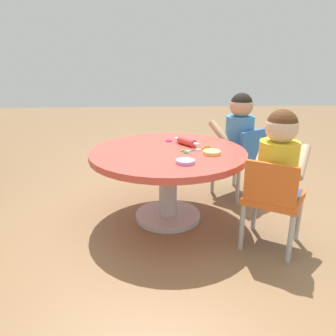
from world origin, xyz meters
TOP-DOWN VIEW (x-y plane):
  - ground_plane at (0.00, 0.00)m, footprint 10.00×10.00m
  - craft_table at (0.00, 0.00)m, footprint 1.00×1.00m
  - child_chair_left at (-0.39, -0.55)m, footprint 0.41×0.41m
  - seated_child_left at (-0.36, -0.58)m, footprint 0.44×0.41m
  - child_chair_right at (0.36, -0.58)m, footprint 0.42×0.42m
  - seated_child_right at (0.39, -0.56)m, footprint 0.44×0.42m
  - rolling_pin at (0.12, -0.13)m, footprint 0.20×0.16m
  - craft_scissors at (-0.03, -0.13)m, footprint 0.11×0.14m
  - playdough_blob_0 at (-0.27, -0.08)m, footprint 0.11×0.11m
  - playdough_blob_1 at (-0.10, -0.26)m, footprint 0.11×0.11m
  - cookie_cutter_0 at (0.03, -0.25)m, footprint 0.07×0.07m
  - cookie_cutter_1 at (0.23, -0.02)m, footprint 0.05×0.05m

SIDE VIEW (x-z plane):
  - ground_plane at x=0.00m, z-range 0.00..0.00m
  - child_chair_left at x=-0.39m, z-range 0.04..0.57m
  - child_chair_right at x=0.36m, z-range 0.04..0.57m
  - craft_table at x=0.00m, z-range 0.14..0.61m
  - craft_scissors at x=-0.03m, z-range 0.47..0.48m
  - cookie_cutter_0 at x=0.03m, z-range 0.48..0.49m
  - cookie_cutter_1 at x=0.23m, z-range 0.48..0.49m
  - playdough_blob_0 at x=-0.27m, z-range 0.48..0.50m
  - playdough_blob_1 at x=-0.10m, z-range 0.48..0.50m
  - rolling_pin at x=0.12m, z-range 0.48..0.53m
  - seated_child_left at x=-0.36m, z-range 0.28..0.79m
  - seated_child_right at x=0.39m, z-range 0.28..0.79m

